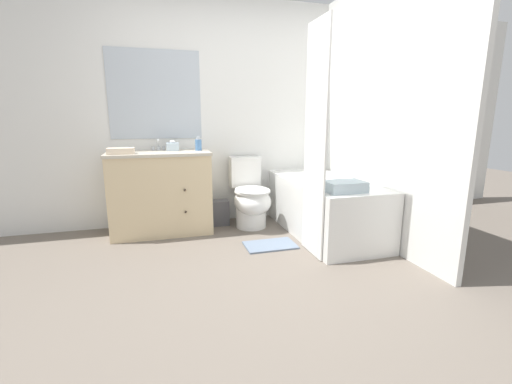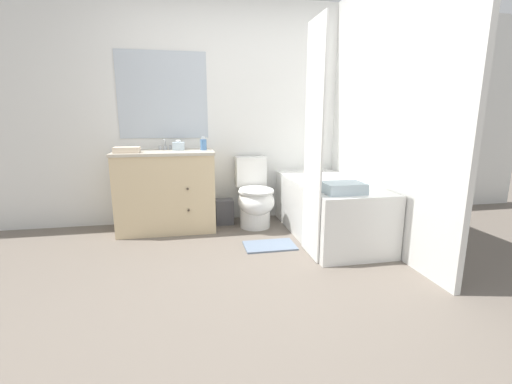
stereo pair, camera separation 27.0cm
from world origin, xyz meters
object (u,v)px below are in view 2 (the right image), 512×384
object	(u,v)px
sink_faucet	(165,146)
soap_dispenser	(203,144)
bathtub	(327,208)
hand_towel_folded	(127,150)
bath_mat	(270,246)
vanity_cabinet	(166,190)
tissue_box	(179,146)
toilet	(255,198)
wastebasket	(225,212)
bath_towel_folded	(344,188)

from	to	relation	value
sink_faucet	soap_dispenser	bearing A→B (deg)	-19.49
bathtub	hand_towel_folded	world-z (taller)	hand_towel_folded
sink_faucet	bath_mat	size ratio (longest dim) A/B	0.29
vanity_cabinet	bath_mat	world-z (taller)	vanity_cabinet
tissue_box	bath_mat	distance (m)	1.48
sink_faucet	toilet	world-z (taller)	sink_faucet
wastebasket	toilet	bearing A→B (deg)	-27.51
vanity_cabinet	tissue_box	bearing A→B (deg)	33.00
tissue_box	sink_faucet	bearing A→B (deg)	152.26
sink_faucet	soap_dispenser	xyz separation A→B (m)	(0.41, -0.15, 0.03)
sink_faucet	wastebasket	xyz separation A→B (m)	(0.63, -0.10, -0.75)
tissue_box	soap_dispenser	bearing A→B (deg)	-14.53
soap_dispenser	sink_faucet	bearing A→B (deg)	160.51
sink_faucet	bath_towel_folded	size ratio (longest dim) A/B	0.42
tissue_box	bath_towel_folded	bearing A→B (deg)	-40.04
soap_dispenser	hand_towel_folded	world-z (taller)	soap_dispenser
bath_towel_folded	bath_mat	xyz separation A→B (m)	(-0.56, 0.34, -0.61)
toilet	bath_mat	bearing A→B (deg)	-88.07
bathtub	bath_towel_folded	xyz separation A→B (m)	(-0.11, -0.57, 0.33)
wastebasket	bath_mat	distance (m)	0.89
bath_towel_folded	bathtub	bearing A→B (deg)	79.41
tissue_box	bath_mat	xyz separation A→B (m)	(0.83, -0.83, -0.90)
vanity_cabinet	toilet	bearing A→B (deg)	-5.93
tissue_box	bath_towel_folded	size ratio (longest dim) A/B	0.43
vanity_cabinet	hand_towel_folded	bearing A→B (deg)	-159.10
wastebasket	hand_towel_folded	bearing A→B (deg)	-168.28
toilet	bathtub	xyz separation A→B (m)	(0.69, -0.41, -0.04)
wastebasket	soap_dispenser	xyz separation A→B (m)	(-0.22, -0.04, 0.78)
hand_towel_folded	vanity_cabinet	bearing A→B (deg)	20.90
vanity_cabinet	bath_towel_folded	size ratio (longest dim) A/B	3.03
sink_faucet	bath_towel_folded	bearing A→B (deg)	-39.02
toilet	hand_towel_folded	distance (m)	1.42
wastebasket	bath_towel_folded	size ratio (longest dim) A/B	0.84
tissue_box	bathtub	bearing A→B (deg)	-21.86
tissue_box	soap_dispenser	world-z (taller)	soap_dispenser
bath_towel_folded	bath_mat	distance (m)	0.90
sink_faucet	bath_towel_folded	distance (m)	2.00
tissue_box	bath_mat	world-z (taller)	tissue_box
wastebasket	hand_towel_folded	size ratio (longest dim) A/B	1.15
vanity_cabinet	toilet	size ratio (longest dim) A/B	1.35
sink_faucet	bathtub	size ratio (longest dim) A/B	0.09
vanity_cabinet	bathtub	world-z (taller)	vanity_cabinet
vanity_cabinet	wastebasket	distance (m)	0.70
bath_mat	bathtub	bearing A→B (deg)	19.07
tissue_box	bath_towel_folded	distance (m)	1.84
toilet	wastebasket	distance (m)	0.41
bathtub	bath_mat	distance (m)	0.76
soap_dispenser	bath_mat	size ratio (longest dim) A/B	0.30
hand_towel_folded	toilet	bearing A→B (deg)	1.54
wastebasket	hand_towel_folded	distance (m)	1.25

